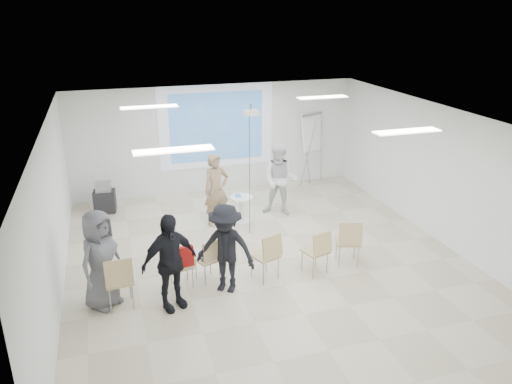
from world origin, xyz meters
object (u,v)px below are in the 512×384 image
object	(u,v)px
audience_left	(169,256)
flipchart_easel	(312,133)
player_right	(280,176)
chair_center	(268,253)
player_left	(216,185)
chair_left_inner	(209,257)
pedestal_table	(241,208)
av_cart	(105,198)
chair_right_far	(349,239)
laptop	(207,257)
chair_right_inner	(318,249)
audience_outer	(100,254)
chair_far_left	(119,278)
chair_left_mid	(182,264)
audience_mid	(225,243)

from	to	relation	value
audience_left	flipchart_easel	xyz separation A→B (m)	(4.88, 5.29, 0.53)
player_right	chair_center	size ratio (longest dim) A/B	2.08
audience_left	flipchart_easel	distance (m)	7.22
player_left	flipchart_easel	bearing A→B (deg)	18.47
chair_left_inner	flipchart_easel	world-z (taller)	flipchart_easel
pedestal_table	av_cart	distance (m)	3.58
player_right	chair_right_far	xyz separation A→B (m)	(0.41, -2.95, -0.42)
player_left	chair_center	xyz separation A→B (m)	(0.35, -2.84, -0.42)
chair_right_far	chair_left_inner	bearing A→B (deg)	-167.78
chair_left_inner	laptop	world-z (taller)	chair_left_inner
chair_left_inner	laptop	bearing A→B (deg)	85.75
audience_left	player_left	bearing A→B (deg)	43.04
player_right	chair_center	xyz separation A→B (m)	(-1.32, -3.01, -0.44)
laptop	flipchart_easel	distance (m)	6.19
chair_right_inner	chair_right_far	bearing A→B (deg)	-5.26
chair_left_inner	laptop	xyz separation A→B (m)	(-0.03, 0.09, -0.05)
player_right	chair_right_inner	xyz separation A→B (m)	(-0.32, -3.08, -0.46)
chair_right_inner	audience_outer	distance (m)	4.06
chair_far_left	chair_left_inner	xyz separation A→B (m)	(1.68, 0.45, -0.08)
audience_left	av_cart	bearing A→B (deg)	80.64
chair_far_left	chair_left_inner	size ratio (longest dim) A/B	1.15
player_right	chair_left_inner	bearing A→B (deg)	-100.44
chair_left_mid	audience_mid	size ratio (longest dim) A/B	0.44
chair_right_inner	flipchart_easel	size ratio (longest dim) A/B	0.44
player_right	laptop	size ratio (longest dim) A/B	6.31
pedestal_table	chair_left_mid	xyz separation A→B (m)	(-1.85, -2.57, 0.12)
player_left	chair_left_inner	world-z (taller)	player_left
av_cart	player_left	bearing A→B (deg)	-25.91
player_left	audience_left	xyz separation A→B (m)	(-1.55, -3.22, 0.01)
chair_center	audience_outer	size ratio (longest dim) A/B	0.48
player_left	chair_right_far	xyz separation A→B (m)	(2.08, -2.78, -0.41)
player_right	chair_far_left	bearing A→B (deg)	-111.18
pedestal_table	laptop	xyz separation A→B (m)	(-1.35, -2.38, 0.08)
pedestal_table	chair_left_mid	distance (m)	3.17
chair_left_mid	chair_right_inner	world-z (taller)	chair_right_inner
chair_left_mid	audience_mid	world-z (taller)	audience_mid
chair_left_inner	chair_center	world-z (taller)	chair_center
laptop	pedestal_table	bearing A→B (deg)	-139.99
chair_left_mid	av_cart	xyz separation A→B (m)	(-1.31, 4.25, -0.13)
audience_outer	chair_center	bearing A→B (deg)	-46.54
chair_right_inner	chair_right_far	world-z (taller)	chair_right_far
player_left	chair_center	size ratio (longest dim) A/B	2.05
chair_left_mid	audience_outer	xyz separation A→B (m)	(-1.42, -0.16, 0.50)
player_left	chair_right_inner	size ratio (longest dim) A/B	2.15
player_right	audience_mid	world-z (taller)	player_right
player_right	laptop	bearing A→B (deg)	-101.72
player_right	audience_left	world-z (taller)	audience_left
player_left	av_cart	size ratio (longest dim) A/B	2.50
chair_far_left	audience_left	xyz separation A→B (m)	(0.85, -0.22, 0.42)
player_right	av_cart	world-z (taller)	player_right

